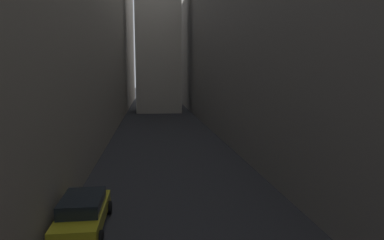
% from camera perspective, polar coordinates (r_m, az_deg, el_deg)
% --- Properties ---
extents(ground_plane, '(264.00, 264.00, 0.00)m').
position_cam_1_polar(ground_plane, '(37.91, -4.63, -2.19)').
color(ground_plane, '#232326').
extents(building_block_left, '(13.55, 108.00, 25.41)m').
position_cam_1_polar(building_block_left, '(41.24, -22.97, 15.76)').
color(building_block_left, gray).
rests_on(building_block_left, ground).
extents(building_block_right, '(10.75, 108.00, 21.92)m').
position_cam_1_polar(building_block_right, '(41.50, 10.70, 13.74)').
color(building_block_right, slate).
rests_on(building_block_right, ground).
extents(parked_car_left_far, '(1.97, 4.48, 1.45)m').
position_cam_1_polar(parked_car_left_far, '(15.37, -17.78, -14.45)').
color(parked_car_left_far, '#A59919').
rests_on(parked_car_left_far, ground).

